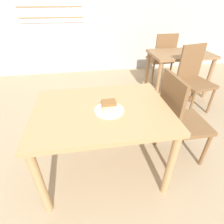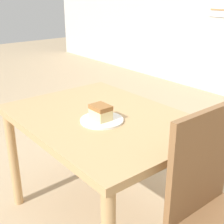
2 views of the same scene
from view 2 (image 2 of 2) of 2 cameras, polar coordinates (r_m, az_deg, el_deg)
The scene contains 4 objects.
dining_table_near at distance 1.77m, azimuth -1.71°, elevation -3.63°, with size 1.09×0.81×0.71m.
chair_near_window at distance 1.44m, azimuth 18.95°, elevation -17.19°, with size 0.41×0.41×0.92m.
plate at distance 1.66m, azimuth -1.88°, elevation -1.50°, with size 0.23×0.23×0.01m.
cake_slice at distance 1.65m, azimuth -2.08°, elevation -0.05°, with size 0.11×0.08×0.08m.
Camera 2 is at (1.25, -0.72, 1.37)m, focal length 50.00 mm.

